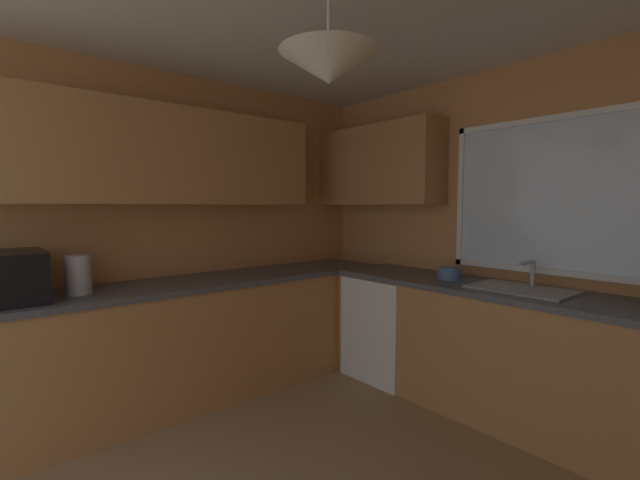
{
  "coord_description": "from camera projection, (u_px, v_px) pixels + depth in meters",
  "views": [
    {
      "loc": [
        1.43,
        -1.26,
        1.44
      ],
      "look_at": [
        -0.77,
        0.6,
        1.21
      ],
      "focal_mm": 23.89,
      "sensor_mm": 36.0,
      "label": 1
    }
  ],
  "objects": [
    {
      "name": "room_shell",
      "position": [
        341.0,
        161.0,
        2.44
      ],
      "size": [
        3.84,
        3.77,
        2.52
      ],
      "color": "#C6844C",
      "rests_on": "ground_plane"
    },
    {
      "name": "counter_run_left",
      "position": [
        191.0,
        340.0,
        3.16
      ],
      "size": [
        0.65,
        3.38,
        0.89
      ],
      "color": "#AD7542",
      "rests_on": "ground_plane"
    },
    {
      "name": "counter_run_back",
      "position": [
        523.0,
        358.0,
        2.79
      ],
      "size": [
        2.93,
        0.65,
        0.89
      ],
      "color": "#AD7542",
      "rests_on": "ground_plane"
    },
    {
      "name": "dishwasher",
      "position": [
        391.0,
        326.0,
        3.61
      ],
      "size": [
        0.6,
        0.6,
        0.84
      ],
      "primitive_type": "cube",
      "color": "white",
      "rests_on": "ground_plane"
    },
    {
      "name": "microwave",
      "position": [
        8.0,
        277.0,
        2.42
      ],
      "size": [
        0.48,
        0.36,
        0.29
      ],
      "primitive_type": "cube",
      "color": "black",
      "rests_on": "counter_run_left"
    },
    {
      "name": "kettle",
      "position": [
        79.0,
        275.0,
        2.64
      ],
      "size": [
        0.15,
        0.15,
        0.24
      ],
      "primitive_type": "cylinder",
      "color": "#B7B7BC",
      "rests_on": "counter_run_left"
    },
    {
      "name": "sink_assembly",
      "position": [
        522.0,
        289.0,
        2.78
      ],
      "size": [
        0.61,
        0.4,
        0.19
      ],
      "color": "#9EA0A5",
      "rests_on": "counter_run_back"
    },
    {
      "name": "bowl",
      "position": [
        450.0,
        273.0,
        3.18
      ],
      "size": [
        0.17,
        0.17,
        0.09
      ],
      "primitive_type": "cylinder",
      "color": "#4C7099",
      "rests_on": "counter_run_back"
    }
  ]
}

